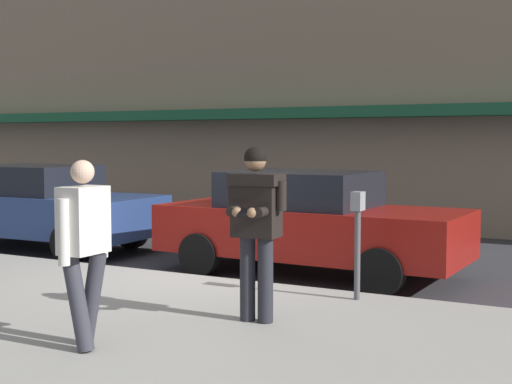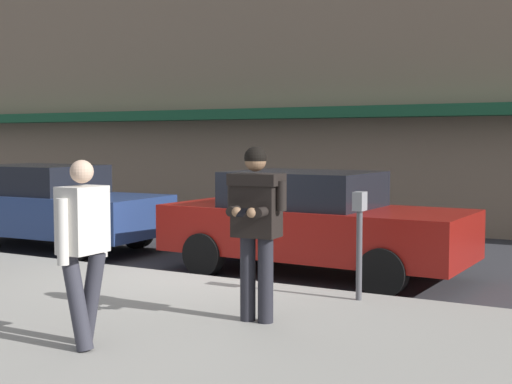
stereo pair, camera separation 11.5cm
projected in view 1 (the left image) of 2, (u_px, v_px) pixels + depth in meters
ground_plane at (203, 282)px, 10.07m from camera, size 80.00×80.00×0.00m
sidewalk at (135, 335)px, 7.09m from camera, size 32.00×5.30×0.14m
curb_paint_line at (268, 288)px, 9.64m from camera, size 28.00×0.12×0.01m
parked_sedan_near at (39, 206)px, 13.00m from camera, size 4.56×2.05×1.54m
parked_sedan_mid at (308, 222)px, 10.53m from camera, size 4.56×2.04×1.54m
man_texting_on_phone at (256, 215)px, 7.26m from camera, size 0.65×0.60×1.81m
pedestrian_in_light_coat at (84, 242)px, 6.35m from camera, size 0.33×0.60×1.70m
parking_meter at (358, 229)px, 8.29m from camera, size 0.12×0.18×1.27m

